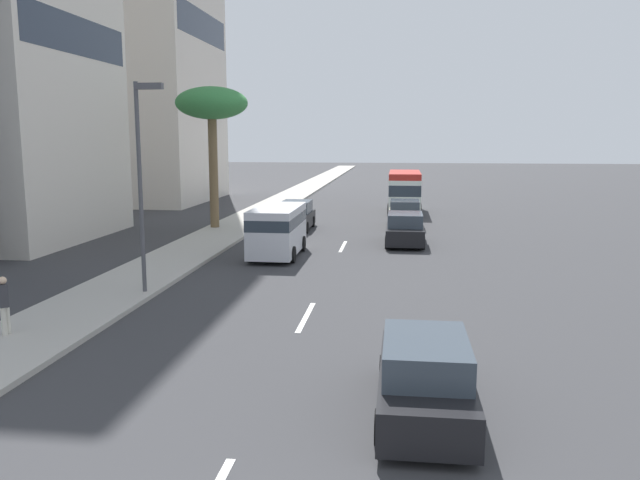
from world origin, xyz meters
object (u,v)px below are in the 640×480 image
object	(u,v)px
minibus_third	(405,190)
car_sixth	(425,378)
car_lead	(405,214)
car_second	(405,229)
car_fourth	(296,216)
pedestrian_near_lamp	(4,303)
van_fifth	(278,228)
street_lamp	(142,165)
palm_tree	(212,107)

from	to	relation	value
minibus_third	car_sixth	distance (m)	33.72
car_lead	car_second	distance (m)	6.28
car_fourth	pedestrian_near_lamp	xyz separation A→B (m)	(-21.11, 4.32, 0.22)
van_fifth	street_lamp	bearing A→B (deg)	-21.44
palm_tree	street_lamp	world-z (taller)	palm_tree
car_second	palm_tree	bearing A→B (deg)	70.69
car_lead	car_sixth	bearing A→B (deg)	-179.54
car_sixth	palm_tree	size ratio (longest dim) A/B	0.56
van_fifth	pedestrian_near_lamp	world-z (taller)	van_fifth
car_sixth	street_lamp	size ratio (longest dim) A/B	0.65
car_sixth	street_lamp	xyz separation A→B (m)	(8.31, 8.96, 3.67)
pedestrian_near_lamp	street_lamp	xyz separation A→B (m)	(5.03, -1.86, 3.42)
car_sixth	pedestrian_near_lamp	world-z (taller)	pedestrian_near_lamp
car_second	palm_tree	distance (m)	13.19
car_second	palm_tree	world-z (taller)	palm_tree
street_lamp	car_sixth	bearing A→B (deg)	-132.84
car_lead	palm_tree	size ratio (longest dim) A/B	0.53
minibus_third	palm_tree	distance (m)	15.78
car_lead	van_fifth	world-z (taller)	van_fifth
car_lead	pedestrian_near_lamp	bearing A→B (deg)	155.18
car_fourth	street_lamp	size ratio (longest dim) A/B	0.61
car_sixth	van_fifth	bearing A→B (deg)	20.46
car_lead	pedestrian_near_lamp	xyz separation A→B (m)	(-22.95, 10.61, 0.24)
minibus_third	van_fifth	xyz separation A→B (m)	(-17.74, 5.77, -0.31)
car_second	pedestrian_near_lamp	world-z (taller)	pedestrian_near_lamp
pedestrian_near_lamp	minibus_third	bearing A→B (deg)	-54.77
car_lead	van_fifth	size ratio (longest dim) A/B	0.88
van_fifth	street_lamp	world-z (taller)	street_lamp
minibus_third	pedestrian_near_lamp	distance (m)	32.24
van_fifth	palm_tree	size ratio (longest dim) A/B	0.60
car_fourth	van_fifth	xyz separation A→B (m)	(-8.42, -0.55, 0.51)
car_fourth	pedestrian_near_lamp	size ratio (longest dim) A/B	2.73
car_second	van_fifth	xyz separation A→B (m)	(-3.98, 5.72, 0.53)
van_fifth	car_sixth	size ratio (longest dim) A/B	1.06
car_second	minibus_third	world-z (taller)	minibus_third
car_fourth	palm_tree	xyz separation A→B (m)	(-0.60, 4.68, 6.26)
car_second	van_fifth	size ratio (longest dim) A/B	0.92
car_fourth	van_fifth	size ratio (longest dim) A/B	0.89
minibus_third	car_fourth	distance (m)	11.29
car_lead	pedestrian_near_lamp	size ratio (longest dim) A/B	2.71
van_fifth	palm_tree	world-z (taller)	palm_tree
pedestrian_near_lamp	car_sixth	bearing A→B (deg)	-142.35
street_lamp	car_lead	bearing A→B (deg)	-26.03
minibus_third	car_second	bearing A→B (deg)	179.78
minibus_third	van_fifth	size ratio (longest dim) A/B	1.33
pedestrian_near_lamp	palm_tree	world-z (taller)	palm_tree
van_fifth	car_sixth	xyz separation A→B (m)	(-15.97, -5.96, -0.54)
car_fourth	van_fifth	distance (m)	8.45
car_lead	van_fifth	bearing A→B (deg)	150.76
car_second	car_sixth	distance (m)	19.95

